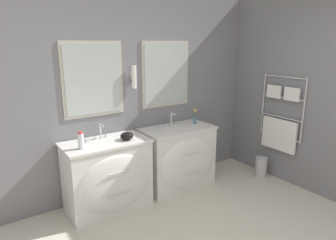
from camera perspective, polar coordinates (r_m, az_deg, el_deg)
wall_back at (r=3.88m, az=-8.59°, el=4.79°), size 5.63×0.14×2.60m
wall_right at (r=4.35m, az=24.72°, el=4.45°), size 0.13×4.34×2.60m
vanity_left at (r=3.68m, az=-11.28°, el=-10.29°), size 1.00×0.60×0.84m
vanity_right at (r=4.15m, az=2.03°, el=-7.09°), size 1.00×0.60×0.84m
faucet_left at (r=3.65m, az=-12.70°, el=-2.15°), size 0.17×0.12×0.18m
faucet_right at (r=4.12m, az=0.72°, el=0.12°), size 0.17×0.12×0.18m
toiletry_bottle at (r=3.35m, az=-16.27°, el=-3.84°), size 0.07×0.07×0.19m
amenity_bowl at (r=3.56m, az=-7.86°, el=-3.03°), size 0.15×0.15×0.09m
flower_vase at (r=4.24m, az=5.13°, el=0.43°), size 0.05×0.05×0.21m
waste_bin at (r=4.74m, az=17.30°, el=-8.45°), size 0.18×0.18×0.30m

